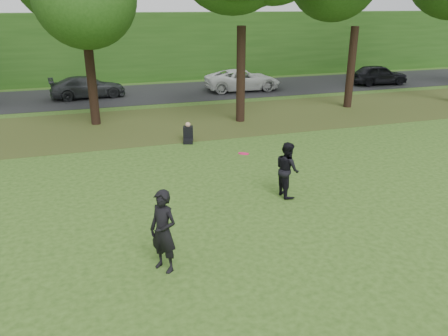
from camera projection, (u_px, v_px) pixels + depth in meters
name	position (u px, v px, depth m)	size (l,w,h in m)	color
ground	(256.00, 262.00, 10.05)	(120.00, 120.00, 0.00)	#2B4816
leaf_litter	(160.00, 124.00, 21.65)	(60.00, 7.00, 0.01)	#4E441C
street	(139.00, 94.00, 28.78)	(70.00, 7.00, 0.02)	black
far_hedge	(126.00, 47.00, 33.26)	(70.00, 3.00, 5.00)	#224B15
player_left	(163.00, 231.00, 9.45)	(0.69, 0.45, 1.90)	black
player_right	(287.00, 169.00, 13.26)	(0.83, 0.65, 1.71)	black
parked_cars	(160.00, 84.00, 28.27)	(39.47, 3.55, 1.43)	black
frisbee	(244.00, 153.00, 10.88)	(0.38, 0.38, 0.08)	#FF1560
seated_person	(188.00, 134.00, 18.78)	(0.58, 0.81, 0.83)	black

